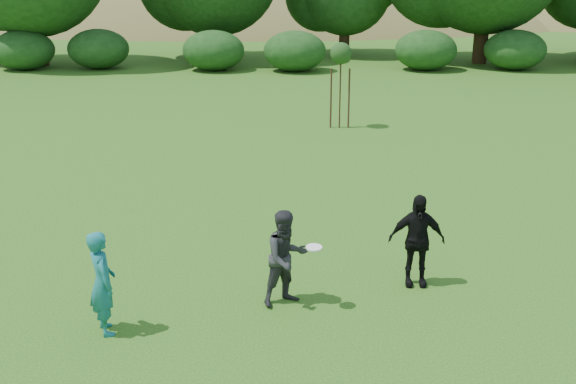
# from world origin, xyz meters

# --- Properties ---
(ground) EXTENTS (120.00, 120.00, 0.00)m
(ground) POSITION_xyz_m (0.00, 0.00, 0.00)
(ground) COLOR #19470C
(ground) RESTS_ON ground
(player_teal) EXTENTS (0.64, 0.73, 1.69)m
(player_teal) POSITION_xyz_m (-2.83, -0.64, 0.84)
(player_teal) COLOR #186A6F
(player_teal) RESTS_ON ground
(player_grey) EXTENTS (1.01, 0.95, 1.66)m
(player_grey) POSITION_xyz_m (-0.01, 0.36, 0.83)
(player_grey) COLOR #292A2C
(player_grey) RESTS_ON ground
(player_black) EXTENTS (0.99, 0.42, 1.69)m
(player_black) POSITION_xyz_m (2.28, 1.10, 0.85)
(player_black) COLOR black
(player_black) RESTS_ON ground
(frisbee) EXTENTS (0.27, 0.27, 0.04)m
(frisbee) POSITION_xyz_m (0.44, 0.17, 1.10)
(frisbee) COLOR white
(frisbee) RESTS_ON ground
(sapling) EXTENTS (0.70, 0.70, 2.85)m
(sapling) POSITION_xyz_m (1.66, 13.15, 2.42)
(sapling) COLOR #341F14
(sapling) RESTS_ON ground
(hillside) EXTENTS (150.00, 72.00, 52.00)m
(hillside) POSITION_xyz_m (-0.56, 68.45, -11.97)
(hillside) COLOR olive
(hillside) RESTS_ON ground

